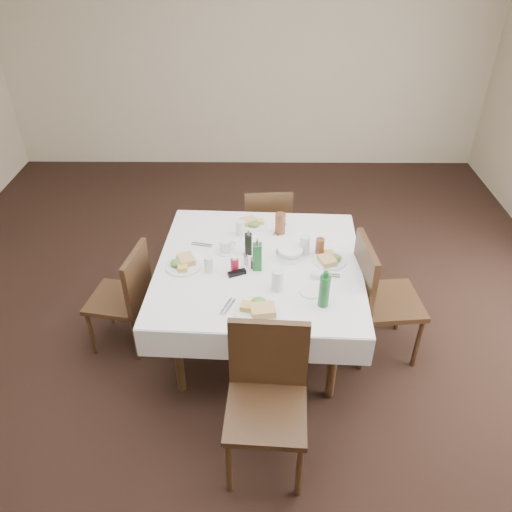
{
  "coord_description": "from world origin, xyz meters",
  "views": [
    {
      "loc": [
        0.17,
        -2.8,
        2.86
      ],
      "look_at": [
        0.15,
        0.14,
        0.8
      ],
      "focal_mm": 35.0,
      "sensor_mm": 36.0,
      "label": 1
    }
  ],
  "objects_px": {
    "chair_south": "(267,389)",
    "coffee_mug": "(226,247)",
    "water_n": "(241,229)",
    "green_bottle": "(324,291)",
    "water_e": "(305,245)",
    "ketchup_bottle": "(235,264)",
    "chair_north": "(267,225)",
    "chair_west": "(127,293)",
    "water_w": "(209,264)",
    "chair_east": "(377,293)",
    "oil_cruet_dark": "(248,243)",
    "oil_cruet_green": "(257,256)",
    "bread_basket": "(290,253)",
    "dining_table": "(259,271)",
    "water_s": "(278,280)"
  },
  "relations": [
    {
      "from": "ketchup_bottle",
      "to": "dining_table",
      "type": "bearing_deg",
      "value": 28.93
    },
    {
      "from": "chair_north",
      "to": "water_e",
      "type": "bearing_deg",
      "value": -72.35
    },
    {
      "from": "chair_west",
      "to": "water_e",
      "type": "height_order",
      "value": "water_e"
    },
    {
      "from": "water_s",
      "to": "oil_cruet_dark",
      "type": "bearing_deg",
      "value": 115.87
    },
    {
      "from": "water_e",
      "to": "green_bottle",
      "type": "bearing_deg",
      "value": -82.26
    },
    {
      "from": "chair_south",
      "to": "coffee_mug",
      "type": "relative_size",
      "value": 6.81
    },
    {
      "from": "bread_basket",
      "to": "coffee_mug",
      "type": "height_order",
      "value": "coffee_mug"
    },
    {
      "from": "chair_east",
      "to": "bread_basket",
      "type": "distance_m",
      "value": 0.69
    },
    {
      "from": "chair_south",
      "to": "water_n",
      "type": "xyz_separation_m",
      "value": [
        -0.2,
        1.34,
        0.26
      ]
    },
    {
      "from": "water_s",
      "to": "coffee_mug",
      "type": "xyz_separation_m",
      "value": [
        -0.37,
        0.44,
        -0.03
      ]
    },
    {
      "from": "water_e",
      "to": "oil_cruet_dark",
      "type": "relative_size",
      "value": 0.68
    },
    {
      "from": "oil_cruet_green",
      "to": "ketchup_bottle",
      "type": "height_order",
      "value": "oil_cruet_green"
    },
    {
      "from": "dining_table",
      "to": "coffee_mug",
      "type": "distance_m",
      "value": 0.31
    },
    {
      "from": "water_w",
      "to": "oil_cruet_dark",
      "type": "bearing_deg",
      "value": 39.31
    },
    {
      "from": "coffee_mug",
      "to": "water_w",
      "type": "bearing_deg",
      "value": -113.32
    },
    {
      "from": "water_n",
      "to": "green_bottle",
      "type": "height_order",
      "value": "green_bottle"
    },
    {
      "from": "water_s",
      "to": "coffee_mug",
      "type": "height_order",
      "value": "water_s"
    },
    {
      "from": "chair_east",
      "to": "oil_cruet_dark",
      "type": "relative_size",
      "value": 4.66
    },
    {
      "from": "dining_table",
      "to": "water_n",
      "type": "relative_size",
      "value": 12.07
    },
    {
      "from": "water_w",
      "to": "bread_basket",
      "type": "xyz_separation_m",
      "value": [
        0.58,
        0.19,
        -0.03
      ]
    },
    {
      "from": "chair_south",
      "to": "ketchup_bottle",
      "type": "height_order",
      "value": "chair_south"
    },
    {
      "from": "water_n",
      "to": "coffee_mug",
      "type": "bearing_deg",
      "value": -114.34
    },
    {
      "from": "chair_north",
      "to": "bread_basket",
      "type": "height_order",
      "value": "chair_north"
    },
    {
      "from": "bread_basket",
      "to": "oil_cruet_green",
      "type": "height_order",
      "value": "oil_cruet_green"
    },
    {
      "from": "chair_east",
      "to": "ketchup_bottle",
      "type": "relative_size",
      "value": 8.11
    },
    {
      "from": "dining_table",
      "to": "water_w",
      "type": "height_order",
      "value": "water_w"
    },
    {
      "from": "green_bottle",
      "to": "water_s",
      "type": "bearing_deg",
      "value": 151.2
    },
    {
      "from": "water_e",
      "to": "oil_cruet_green",
      "type": "bearing_deg",
      "value": -150.02
    },
    {
      "from": "water_e",
      "to": "oil_cruet_green",
      "type": "relative_size",
      "value": 0.55
    },
    {
      "from": "chair_east",
      "to": "oil_cruet_green",
      "type": "height_order",
      "value": "oil_cruet_green"
    },
    {
      "from": "chair_north",
      "to": "chair_west",
      "type": "bearing_deg",
      "value": -137.36
    },
    {
      "from": "chair_east",
      "to": "chair_west",
      "type": "distance_m",
      "value": 1.84
    },
    {
      "from": "chair_north",
      "to": "water_e",
      "type": "xyz_separation_m",
      "value": [
        0.26,
        -0.82,
        0.34
      ]
    },
    {
      "from": "chair_north",
      "to": "water_w",
      "type": "xyz_separation_m",
      "value": [
        -0.42,
        -1.05,
        0.32
      ]
    },
    {
      "from": "chair_north",
      "to": "water_n",
      "type": "relative_size",
      "value": 6.86
    },
    {
      "from": "water_w",
      "to": "ketchup_bottle",
      "type": "bearing_deg",
      "value": 1.44
    },
    {
      "from": "water_e",
      "to": "water_w",
      "type": "relative_size",
      "value": 1.2
    },
    {
      "from": "water_e",
      "to": "oil_cruet_green",
      "type": "distance_m",
      "value": 0.4
    },
    {
      "from": "chair_east",
      "to": "coffee_mug",
      "type": "xyz_separation_m",
      "value": [
        -1.1,
        0.23,
        0.25
      ]
    },
    {
      "from": "water_s",
      "to": "oil_cruet_dark",
      "type": "height_order",
      "value": "oil_cruet_dark"
    },
    {
      "from": "chair_west",
      "to": "green_bottle",
      "type": "bearing_deg",
      "value": -17.2
    },
    {
      "from": "chair_west",
      "to": "water_s",
      "type": "distance_m",
      "value": 1.19
    },
    {
      "from": "water_s",
      "to": "green_bottle",
      "type": "height_order",
      "value": "green_bottle"
    },
    {
      "from": "water_e",
      "to": "water_w",
      "type": "xyz_separation_m",
      "value": [
        -0.68,
        -0.23,
        -0.01
      ]
    },
    {
      "from": "oil_cruet_dark",
      "to": "chair_north",
      "type": "bearing_deg",
      "value": 79.73
    },
    {
      "from": "water_e",
      "to": "ketchup_bottle",
      "type": "height_order",
      "value": "water_e"
    },
    {
      "from": "chair_north",
      "to": "chair_south",
      "type": "distance_m",
      "value": 1.93
    },
    {
      "from": "oil_cruet_green",
      "to": "coffee_mug",
      "type": "relative_size",
      "value": 1.8
    },
    {
      "from": "dining_table",
      "to": "chair_south",
      "type": "height_order",
      "value": "chair_south"
    },
    {
      "from": "water_n",
      "to": "oil_cruet_green",
      "type": "relative_size",
      "value": 0.49
    }
  ]
}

